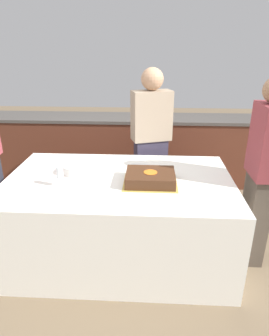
# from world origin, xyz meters

# --- Properties ---
(ground_plane) EXTENTS (14.00, 14.00, 0.00)m
(ground_plane) POSITION_xyz_m (0.00, 0.00, 0.00)
(ground_plane) COLOR #7A664C
(back_counter) EXTENTS (4.40, 0.58, 0.92)m
(back_counter) POSITION_xyz_m (0.00, 1.67, 0.46)
(back_counter) COLOR #5B2D1E
(back_counter) RESTS_ON ground_plane
(dining_table) EXTENTS (1.93, 1.19, 0.76)m
(dining_table) POSITION_xyz_m (0.00, 0.00, 0.38)
(dining_table) COLOR white
(dining_table) RESTS_ON ground_plane
(cake) EXTENTS (0.44, 0.36, 0.10)m
(cake) POSITION_xyz_m (0.27, -0.07, 0.81)
(cake) COLOR gold
(cake) RESTS_ON dining_table
(plate_stack) EXTENTS (0.21, 0.21, 0.08)m
(plate_stack) POSITION_xyz_m (-0.40, 0.10, 0.80)
(plate_stack) COLOR white
(plate_stack) RESTS_ON dining_table
(wine_glass) EXTENTS (0.06, 0.06, 0.17)m
(wine_glass) POSITION_xyz_m (-0.45, -0.18, 0.88)
(wine_glass) COLOR white
(wine_glass) RESTS_ON dining_table
(side_plate_near_cake) EXTENTS (0.21, 0.21, 0.00)m
(side_plate_near_cake) POSITION_xyz_m (0.17, 0.27, 0.77)
(side_plate_near_cake) COLOR white
(side_plate_near_cake) RESTS_ON dining_table
(person_cutting_cake) EXTENTS (0.45, 0.32, 1.61)m
(person_cutting_cake) POSITION_xyz_m (0.27, 0.81, 0.84)
(person_cutting_cake) COLOR #383347
(person_cutting_cake) RESTS_ON ground_plane
(person_seated_right) EXTENTS (0.21, 0.35, 1.61)m
(person_seated_right) POSITION_xyz_m (1.19, 0.00, 0.84)
(person_seated_right) COLOR #4C4238
(person_seated_right) RESTS_ON ground_plane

